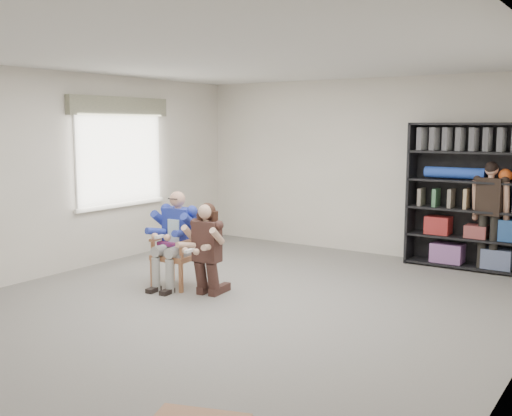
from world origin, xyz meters
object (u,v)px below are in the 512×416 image
Objects in this scene: armchair at (176,250)px; kneeling_woman at (206,250)px; seated_man at (176,239)px; bookshelf at (471,197)px; standing_man at (489,217)px.

armchair is 0.60m from kneeling_woman.
seated_man is 0.59× the size of bookshelf.
kneeling_woman is (0.58, -0.12, 0.09)m from armchair.
bookshelf reaches higher than standing_man.
standing_man is (3.14, 3.00, 0.31)m from armchair.
kneeling_woman is 0.54× the size of bookshelf.
seated_man is (0.00, 0.00, 0.14)m from armchair.
bookshelf reaches higher than armchair.
kneeling_woman is at bearing -120.97° from standing_man.
armchair is at bearing -95.40° from seated_man.
bookshelf is at bearing 172.38° from standing_man.
bookshelf is (2.86, 3.08, 0.43)m from seated_man.
standing_man is (2.56, 3.12, 0.22)m from kneeling_woman.
bookshelf reaches higher than kneeling_woman.
seated_man is 0.59m from kneeling_woman.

